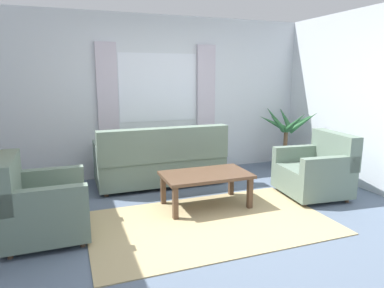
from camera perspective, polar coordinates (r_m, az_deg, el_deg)
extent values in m
plane|color=slate|center=(4.03, 3.10, -12.95)|extent=(6.24, 6.24, 0.00)
cube|color=silver|center=(5.82, -5.69, 7.82)|extent=(5.32, 0.12, 2.60)
cube|color=white|center=(5.76, -5.56, 9.27)|extent=(1.30, 0.01, 1.10)
cube|color=silver|center=(5.57, -13.86, 8.93)|extent=(0.32, 0.06, 1.40)
cube|color=silver|center=(5.99, 2.31, 9.40)|extent=(0.32, 0.06, 1.40)
cube|color=tan|center=(4.03, 3.10, -12.87)|extent=(2.70, 1.62, 0.01)
cube|color=slate|center=(5.34, -5.37, -3.95)|extent=(1.90, 0.80, 0.38)
cube|color=slate|center=(4.94, -4.50, -0.07)|extent=(1.90, 0.20, 0.48)
cube|color=slate|center=(5.55, 3.28, -0.04)|extent=(0.16, 0.80, 0.24)
cube|color=slate|center=(5.12, -14.88, -1.39)|extent=(0.16, 0.80, 0.24)
cylinder|color=brown|center=(5.93, 1.89, -4.53)|extent=(0.06, 0.06, 0.06)
cylinder|color=brown|center=(5.55, -14.70, -6.07)|extent=(0.06, 0.06, 0.06)
cylinder|color=brown|center=(5.41, 4.30, -6.16)|extent=(0.06, 0.06, 0.06)
cylinder|color=brown|center=(4.98, -13.99, -8.06)|extent=(0.06, 0.06, 0.06)
cube|color=slate|center=(3.92, -22.87, -10.80)|extent=(0.80, 0.84, 0.36)
cube|color=slate|center=(3.82, -28.30, -5.33)|extent=(0.18, 0.84, 0.46)
cube|color=slate|center=(3.48, -23.44, -8.54)|extent=(0.80, 0.12, 0.22)
cube|color=slate|center=(4.17, -23.01, -5.28)|extent=(0.80, 0.12, 0.22)
cylinder|color=brown|center=(3.68, -17.64, -15.44)|extent=(0.05, 0.05, 0.06)
cylinder|color=brown|center=(4.30, -18.16, -11.45)|extent=(0.05, 0.05, 0.06)
cylinder|color=brown|center=(3.72, -27.90, -15.98)|extent=(0.05, 0.05, 0.06)
cylinder|color=brown|center=(4.34, -26.80, -11.96)|extent=(0.05, 0.05, 0.06)
cube|color=slate|center=(5.07, 19.21, -5.52)|extent=(0.87, 0.91, 0.36)
cube|color=slate|center=(5.16, 22.55, -0.76)|extent=(0.26, 0.85, 0.46)
cube|color=slate|center=(5.29, 17.25, -1.46)|extent=(0.81, 0.19, 0.22)
cube|color=slate|center=(4.71, 21.88, -3.31)|extent=(0.81, 0.19, 0.22)
cylinder|color=brown|center=(5.24, 14.05, -7.06)|extent=(0.05, 0.05, 0.06)
cylinder|color=brown|center=(4.70, 18.10, -9.50)|extent=(0.05, 0.05, 0.06)
cylinder|color=brown|center=(5.57, 19.86, -6.30)|extent=(0.05, 0.05, 0.06)
cylinder|color=brown|center=(5.06, 24.26, -8.43)|extent=(0.05, 0.05, 0.06)
cube|color=brown|center=(4.36, 2.32, -5.12)|extent=(1.10, 0.64, 0.04)
cube|color=brown|center=(4.04, -2.78, -9.78)|extent=(0.06, 0.06, 0.40)
cube|color=brown|center=(4.42, 9.55, -8.06)|extent=(0.06, 0.06, 0.40)
cube|color=brown|center=(4.51, -4.79, -7.52)|extent=(0.06, 0.06, 0.40)
cube|color=brown|center=(4.85, 6.49, -6.19)|extent=(0.06, 0.06, 0.40)
cylinder|color=#9E6B4C|center=(6.38, 15.06, -2.60)|extent=(0.33, 0.33, 0.31)
cylinder|color=brown|center=(6.31, 15.21, 0.32)|extent=(0.07, 0.07, 0.35)
cone|color=#2D6638|center=(6.39, 17.64, 3.67)|extent=(0.56, 0.20, 0.34)
cone|color=#2D6638|center=(6.59, 15.01, 4.42)|extent=(0.31, 0.64, 0.42)
cone|color=#2D6638|center=(6.49, 13.51, 4.22)|extent=(0.15, 0.57, 0.46)
cone|color=#2D6638|center=(6.24, 13.13, 3.51)|extent=(0.44, 0.37, 0.32)
cone|color=#2D6638|center=(6.03, 13.97, 3.38)|extent=(0.50, 0.29, 0.39)
cone|color=#2D6638|center=(5.98, 16.74, 3.45)|extent=(0.16, 0.58, 0.44)
cone|color=#2D6638|center=(6.19, 17.98, 3.47)|extent=(0.36, 0.46, 0.47)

